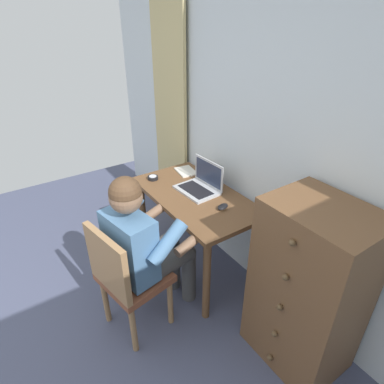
# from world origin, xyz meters

# --- Properties ---
(wall_back) EXTENTS (4.80, 0.05, 2.50)m
(wall_back) POSITION_xyz_m (0.00, 2.20, 1.25)
(wall_back) COLOR silver
(wall_back) RESTS_ON ground_plane
(curtain_panel) EXTENTS (0.56, 0.03, 2.21)m
(curtain_panel) POSITION_xyz_m (-1.29, 2.13, 1.11)
(curtain_panel) COLOR #CCB77A
(curtain_panel) RESTS_ON ground_plane
(desk) EXTENTS (1.11, 0.61, 0.75)m
(desk) POSITION_xyz_m (-0.41, 1.83, 0.63)
(desk) COLOR brown
(desk) RESTS_ON ground_plane
(dresser) EXTENTS (0.58, 0.48, 1.14)m
(dresser) POSITION_xyz_m (0.65, 1.91, 0.57)
(dresser) COLOR brown
(dresser) RESTS_ON ground_plane
(chair) EXTENTS (0.49, 0.47, 0.88)m
(chair) POSITION_xyz_m (-0.13, 1.08, 0.50)
(chair) COLOR brown
(chair) RESTS_ON ground_plane
(person_seated) EXTENTS (0.60, 0.64, 1.20)m
(person_seated) POSITION_xyz_m (-0.16, 1.26, 0.68)
(person_seated) COLOR #4C4C4C
(person_seated) RESTS_ON ground_plane
(laptop) EXTENTS (0.35, 0.27, 0.24)m
(laptop) POSITION_xyz_m (-0.45, 1.91, 0.80)
(laptop) COLOR #B7BABF
(laptop) RESTS_ON desk
(computer_mouse) EXTENTS (0.08, 0.11, 0.03)m
(computer_mouse) POSITION_xyz_m (-0.12, 1.88, 0.76)
(computer_mouse) COLOR black
(computer_mouse) RESTS_ON desk
(desk_clock) EXTENTS (0.09, 0.09, 0.03)m
(desk_clock) POSITION_xyz_m (-0.83, 1.67, 0.76)
(desk_clock) COLOR black
(desk_clock) RESTS_ON desk
(notebook_pad) EXTENTS (0.23, 0.18, 0.01)m
(notebook_pad) POSITION_xyz_m (-0.79, 1.99, 0.75)
(notebook_pad) COLOR silver
(notebook_pad) RESTS_ON desk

